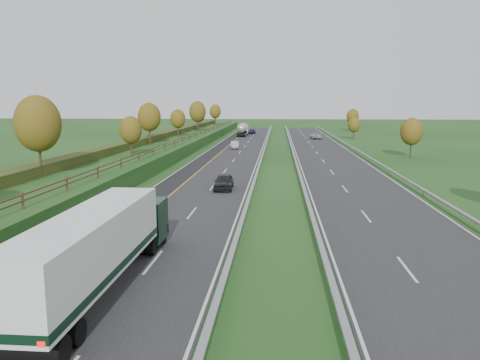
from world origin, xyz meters
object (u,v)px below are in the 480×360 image
Objects in this scene: car_dark_near at (224,182)px; car_silver_mid at (235,145)px; box_lorry at (100,245)px; car_oncoming at (316,136)px; road_tanker at (243,129)px; car_small_far at (252,132)px.

car_dark_near is 44.46m from car_silver_mid.
box_lorry is 100.24m from car_oncoming.
box_lorry is at bearing -96.68° from car_silver_mid.
car_oncoming is at bearing -26.57° from road_tanker.
car_oncoming reaches higher than car_small_far.
car_oncoming is (17.14, -17.78, 0.05)m from car_small_far.
car_dark_near is at bearing 74.73° from car_oncoming.
road_tanker is 2.44× the size of car_small_far.
car_dark_near reaches higher than car_silver_mid.
car_silver_mid is (1.21, -36.73, -1.10)m from road_tanker.
box_lorry is 3.69× the size of car_silver_mid.
road_tanker is at bearing -29.95° from car_oncoming.
box_lorry is at bearing -97.52° from car_dark_near.
road_tanker is 36.77m from car_silver_mid.
car_oncoming is (19.25, -9.63, -1.11)m from road_tanker.
car_oncoming is at bearing 79.83° from box_lorry.
car_dark_near is at bearing -87.03° from road_tanker.
box_lorry reaches higher than road_tanker.
car_dark_near is (4.21, -81.09, -1.02)m from road_tanker.
car_small_far is (0.57, 116.42, -1.62)m from box_lorry.
box_lorry reaches higher than car_dark_near.
car_silver_mid is 0.96× the size of car_small_far.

